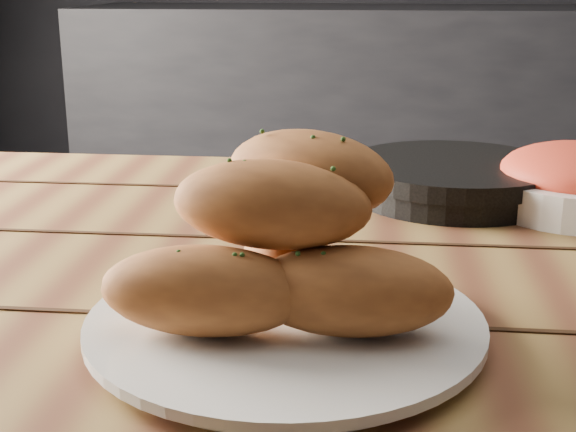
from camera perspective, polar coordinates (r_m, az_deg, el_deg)
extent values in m
cube|color=black|center=(3.01, 12.80, 5.69)|extent=(2.80, 0.60, 0.90)
cube|color=olive|center=(0.74, 10.07, -5.99)|extent=(1.41, 0.95, 0.04)
cylinder|color=silver|center=(0.61, -0.20, -8.18)|extent=(0.27, 0.27, 0.01)
cylinder|color=silver|center=(0.60, -0.20, -7.49)|extent=(0.30, 0.30, 0.01)
ellipsoid|color=#B56932|center=(0.57, -5.94, -5.30)|extent=(0.15, 0.07, 0.06)
ellipsoid|color=#B56932|center=(0.56, 4.44, -5.34)|extent=(0.15, 0.07, 0.06)
ellipsoid|color=#B56932|center=(0.64, -0.12, -2.56)|extent=(0.07, 0.14, 0.06)
ellipsoid|color=#B56932|center=(0.57, -1.23, 0.85)|extent=(0.15, 0.09, 0.06)
ellipsoid|color=#B56932|center=(0.59, 1.48, 3.07)|extent=(0.15, 0.12, 0.06)
cylinder|color=black|center=(1.00, 11.66, 2.15)|extent=(0.25, 0.25, 0.03)
cylinder|color=black|center=(0.99, 11.73, 3.27)|extent=(0.26, 0.26, 0.02)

